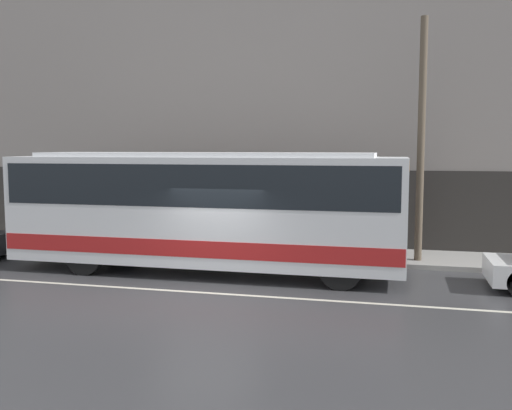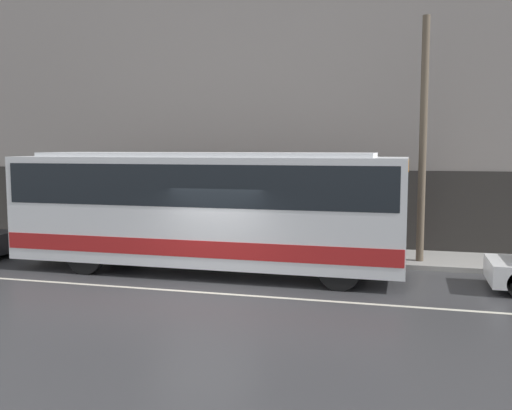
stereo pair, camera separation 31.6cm
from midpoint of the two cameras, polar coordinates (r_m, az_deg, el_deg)
ground_plane at (r=14.25m, az=-5.77°, el=-8.74°), size 60.00×60.00×0.00m
sidewalk at (r=19.22m, az=-0.43°, el=-4.69°), size 60.00×2.66×0.15m
building_facade at (r=20.45m, az=0.59°, el=11.85°), size 60.00×0.35×11.87m
lane_stripe at (r=14.25m, az=-5.77°, el=-8.72°), size 54.00×0.14×0.01m
transit_bus at (r=16.24m, az=-5.72°, el=-0.04°), size 11.15×2.60×3.42m
utility_pole_near at (r=17.75m, az=15.69°, el=6.22°), size 0.22×0.22×7.24m
pedestrian_waiting at (r=18.87m, az=-2.31°, el=-2.51°), size 0.36×0.36×1.52m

